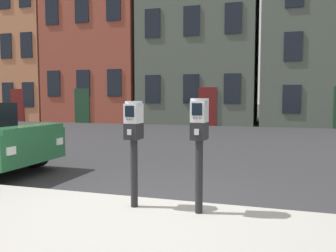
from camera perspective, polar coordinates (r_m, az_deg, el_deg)
name	(u,v)px	position (r m, az deg, el deg)	size (l,w,h in m)	color
ground_plane	(152,213)	(4.73, -2.65, -14.10)	(160.00, 160.00, 0.00)	#28282B
parking_meter_near_kerb	(134,134)	(4.35, -5.65, -1.39)	(0.23, 0.26, 1.34)	black
parking_meter_twin_adjacent	(199,134)	(4.10, 5.17, -1.40)	(0.23, 0.26, 1.37)	black
townhouse_grey_stucco	(23,32)	(27.98, -22.71, 14.10)	(6.24, 5.40, 12.57)	#B7704C
townhouse_brick_corner	(108,24)	(25.25, -9.92, 16.15)	(6.21, 6.87, 13.18)	brown
townhouse_brownstone	(201,33)	(22.17, 5.43, 15.03)	(6.74, 5.31, 11.05)	#4C564C
townhouse_cream_stone	(321,31)	(22.08, 23.84, 14.14)	(6.38, 5.75, 10.61)	#4C564C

